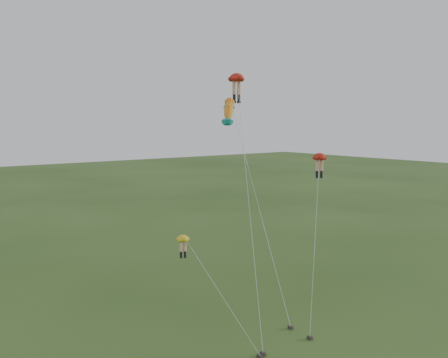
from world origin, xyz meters
TOP-DOWN VIEW (x-y plane):
  - ground at (0.00, 0.00)m, footprint 300.00×300.00m
  - legs_kite_red_high at (5.08, 10.22)m, footprint 9.11×13.78m
  - legs_kite_red_mid at (8.02, 2.86)m, footprint 7.86×6.56m
  - legs_kite_yellow at (-6.93, 0.32)m, footprint 4.51×3.67m
  - fish_kite at (2.87, 8.54)m, footprint 2.77×10.53m

SIDE VIEW (x-z plane):
  - ground at x=0.00m, z-range 0.00..0.00m
  - legs_kite_yellow at x=-6.93m, z-range 3.25..11.35m
  - legs_kite_red_mid at x=8.02m, z-range 5.49..17.97m
  - fish_kite at x=2.87m, z-range 7.33..24.73m
  - legs_kite_red_high at x=5.08m, z-range 8.87..28.32m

